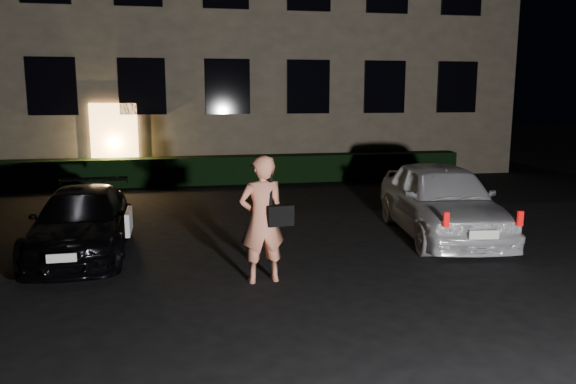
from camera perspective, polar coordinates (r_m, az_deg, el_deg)
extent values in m
plane|color=black|center=(7.70, 1.60, -11.32)|extent=(80.00, 80.00, 0.00)
cube|color=brown|center=(22.28, -7.27, 18.19)|extent=(20.00, 8.00, 12.00)
cube|color=#E7A25A|center=(18.10, -17.19, 4.65)|extent=(1.40, 0.10, 2.50)
cube|color=black|center=(18.29, -22.86, 9.87)|extent=(1.40, 0.10, 1.70)
cube|color=black|center=(17.96, -14.58, 10.33)|extent=(1.40, 0.10, 1.70)
cube|color=black|center=(18.00, -6.15, 10.59)|extent=(1.40, 0.10, 1.70)
cube|color=black|center=(18.41, 2.07, 10.63)|extent=(1.40, 0.10, 1.70)
cube|color=black|center=(19.17, 9.79, 10.47)|extent=(1.40, 0.10, 1.70)
cube|color=black|center=(20.24, 16.79, 10.16)|extent=(1.40, 0.10, 1.70)
cube|color=black|center=(17.72, -5.87, 2.26)|extent=(15.00, 0.70, 0.85)
imported|color=black|center=(10.54, -20.17, -2.87)|extent=(1.62, 3.89, 1.12)
cube|color=white|center=(9.72, -15.86, -2.87)|extent=(0.08, 0.80, 0.37)
cube|color=silver|center=(8.64, -22.02, -6.24)|extent=(0.41, 0.04, 0.13)
imported|color=silver|center=(11.47, 15.31, -0.73)|extent=(2.29, 4.49, 1.46)
cube|color=red|center=(9.35, 15.78, -2.71)|extent=(0.09, 0.07, 0.24)
cube|color=red|center=(9.82, 22.53, -2.51)|extent=(0.09, 0.07, 0.24)
cube|color=silver|center=(9.58, 19.28, -4.11)|extent=(0.49, 0.11, 0.14)
imported|color=#DB7F60|center=(8.31, -2.67, -2.79)|extent=(0.76, 0.55, 1.92)
cube|color=black|center=(8.24, -0.83, -2.39)|extent=(0.41, 0.23, 0.30)
cube|color=black|center=(8.16, -1.80, 0.58)|extent=(0.05, 0.07, 0.60)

